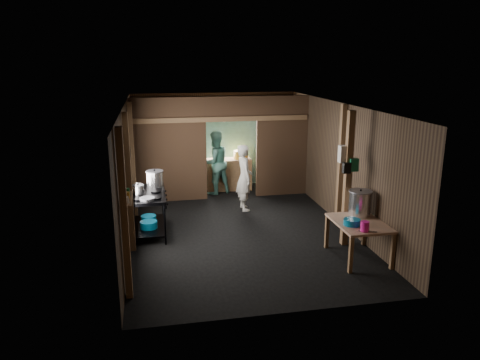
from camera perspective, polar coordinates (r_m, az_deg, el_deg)
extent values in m
cube|color=black|center=(9.90, -0.22, -5.87)|extent=(4.50, 7.00, 0.00)
cube|color=#2F2C28|center=(9.30, -0.24, 9.28)|extent=(4.50, 7.00, 0.00)
cube|color=#423120|center=(12.90, -3.16, 5.02)|extent=(4.50, 0.00, 2.60)
cube|color=#423120|center=(6.26, 5.83, -5.89)|extent=(4.50, 0.00, 2.60)
cube|color=#423120|center=(9.37, -13.88, 0.81)|extent=(0.00, 7.00, 2.60)
cube|color=#423120|center=(10.17, 12.33, 2.00)|extent=(0.00, 7.00, 2.60)
cube|color=#3E2815|center=(11.51, -8.81, 3.66)|extent=(1.85, 0.10, 2.60)
cube|color=#3E2815|center=(11.97, 5.22, 4.21)|extent=(1.35, 0.10, 2.60)
cube|color=#3E2815|center=(11.53, -1.08, 8.88)|extent=(1.30, 0.10, 0.60)
cube|color=#7BBEBB|center=(12.85, -3.12, 4.76)|extent=(4.40, 0.06, 2.50)
cube|color=olive|center=(12.59, -1.40, 0.73)|extent=(1.20, 0.50, 0.85)
cylinder|color=silver|center=(12.75, -2.01, 7.65)|extent=(0.20, 0.03, 0.20)
cube|color=olive|center=(6.87, -14.19, -4.35)|extent=(0.10, 0.12, 2.60)
cube|color=olive|center=(8.59, -13.63, -0.44)|extent=(0.10, 0.12, 2.60)
cube|color=olive|center=(10.53, -13.22, 2.39)|extent=(0.10, 0.12, 2.60)
cube|color=olive|center=(9.96, 12.41, 1.73)|extent=(0.10, 0.12, 2.60)
cube|color=olive|center=(8.86, 13.23, 0.04)|extent=(0.12, 0.12, 2.60)
cube|color=olive|center=(11.47, -2.27, 7.58)|extent=(4.40, 0.12, 0.12)
cylinder|color=gray|center=(9.68, -13.67, 3.40)|extent=(0.03, 0.34, 0.34)
cylinder|color=black|center=(10.09, -13.55, 3.29)|extent=(0.03, 0.30, 0.30)
cube|color=olive|center=(7.31, -13.83, -2.33)|extent=(0.14, 0.80, 0.03)
cylinder|color=silver|center=(7.06, -13.94, -2.42)|extent=(0.07, 0.07, 0.10)
cylinder|color=orange|center=(7.30, -13.86, -1.84)|extent=(0.08, 0.08, 0.10)
cylinder|color=#115E36|center=(7.51, -13.79, -1.36)|extent=(0.06, 0.06, 0.10)
cube|color=silver|center=(8.80, 12.90, 3.18)|extent=(0.22, 0.15, 0.32)
cube|color=#115E36|center=(8.76, 13.92, 1.86)|extent=(0.16, 0.12, 0.24)
cube|color=black|center=(8.70, 13.12, 1.48)|extent=(0.14, 0.10, 0.20)
cylinder|color=silver|center=(9.86, -12.48, -0.68)|extent=(0.18, 0.18, 0.10)
cylinder|color=#096993|center=(9.53, -11.29, -5.47)|extent=(0.35, 0.35, 0.14)
cylinder|color=#096993|center=(9.91, -11.29, -4.72)|extent=(0.32, 0.32, 0.13)
cylinder|color=#096993|center=(8.27, 13.74, -5.10)|extent=(0.33, 0.33, 0.11)
cylinder|color=#F21B98|center=(8.02, 15.25, -5.59)|extent=(0.17, 0.17, 0.17)
cube|color=silver|center=(8.03, 15.59, -6.20)|extent=(0.29, 0.15, 0.01)
cylinder|color=orange|center=(12.53, 0.11, 3.17)|extent=(0.40, 0.40, 0.22)
imported|color=silver|center=(10.80, 0.54, 0.31)|extent=(0.41, 0.60, 1.58)
imported|color=#4D8879|center=(12.12, -3.13, 2.17)|extent=(1.00, 0.91, 1.69)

